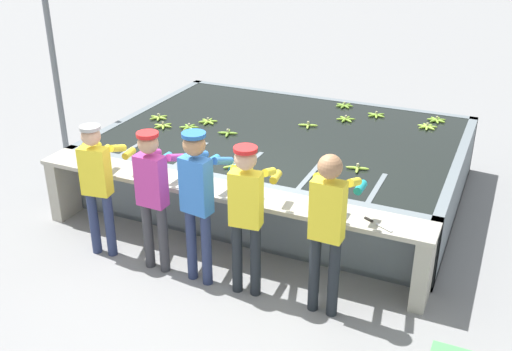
{
  "coord_description": "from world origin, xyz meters",
  "views": [
    {
      "loc": [
        2.82,
        -5.06,
        3.8
      ],
      "look_at": [
        0.0,
        1.19,
        0.59
      ],
      "focal_mm": 42.0,
      "sensor_mm": 36.0,
      "label": 1
    }
  ],
  "objects_px": {
    "worker_0": "(98,178)",
    "banana_bunch_floating_11": "(357,168)",
    "banana_bunch_ledge_0": "(151,172)",
    "worker_3": "(247,207)",
    "banana_bunch_floating_1": "(228,133)",
    "support_post_left": "(54,60)",
    "knife_0": "(374,222)",
    "banana_bunch_floating_3": "(376,115)",
    "worker_1": "(154,188)",
    "banana_bunch_floating_12": "(437,120)",
    "worker_2": "(198,193)",
    "banana_bunch_floating_7": "(346,119)",
    "banana_bunch_floating_9": "(208,122)",
    "worker_4": "(328,220)",
    "banana_bunch_floating_4": "(308,125)",
    "banana_bunch_floating_6": "(344,106)",
    "banana_bunch_floating_2": "(163,126)",
    "banana_bunch_floating_5": "(159,117)",
    "banana_bunch_floating_10": "(234,166)",
    "banana_bunch_floating_0": "(427,127)",
    "banana_bunch_floating_8": "(189,127)"
  },
  "relations": [
    {
      "from": "banana_bunch_floating_10",
      "to": "banana_bunch_floating_12",
      "type": "xyz_separation_m",
      "value": [
        1.95,
        2.67,
        -0.0
      ]
    },
    {
      "from": "banana_bunch_floating_1",
      "to": "worker_4",
      "type": "bearing_deg",
      "value": -44.46
    },
    {
      "from": "banana_bunch_floating_1",
      "to": "support_post_left",
      "type": "height_order",
      "value": "support_post_left"
    },
    {
      "from": "worker_2",
      "to": "banana_bunch_floating_8",
      "type": "height_order",
      "value": "worker_2"
    },
    {
      "from": "support_post_left",
      "to": "knife_0",
      "type": "bearing_deg",
      "value": -15.99
    },
    {
      "from": "banana_bunch_floating_9",
      "to": "knife_0",
      "type": "relative_size",
      "value": 0.87
    },
    {
      "from": "worker_3",
      "to": "banana_bunch_floating_12",
      "type": "bearing_deg",
      "value": 71.55
    },
    {
      "from": "worker_3",
      "to": "knife_0",
      "type": "distance_m",
      "value": 1.28
    },
    {
      "from": "worker_4",
      "to": "support_post_left",
      "type": "bearing_deg",
      "value": 158.24
    },
    {
      "from": "banana_bunch_floating_9",
      "to": "banana_bunch_floating_11",
      "type": "distance_m",
      "value": 2.5
    },
    {
      "from": "banana_bunch_floating_1",
      "to": "banana_bunch_floating_4",
      "type": "distance_m",
      "value": 1.16
    },
    {
      "from": "worker_1",
      "to": "banana_bunch_floating_9",
      "type": "xyz_separation_m",
      "value": [
        -0.63,
        2.37,
        -0.13
      ]
    },
    {
      "from": "worker_3",
      "to": "banana_bunch_floating_2",
      "type": "height_order",
      "value": "worker_3"
    },
    {
      "from": "worker_3",
      "to": "banana_bunch_floating_2",
      "type": "bearing_deg",
      "value": 138.7
    },
    {
      "from": "worker_3",
      "to": "support_post_left",
      "type": "distance_m",
      "value": 4.58
    },
    {
      "from": "banana_bunch_floating_8",
      "to": "worker_4",
      "type": "bearing_deg",
      "value": -37.07
    },
    {
      "from": "banana_bunch_floating_4",
      "to": "banana_bunch_floating_12",
      "type": "relative_size",
      "value": 1.0
    },
    {
      "from": "worker_2",
      "to": "knife_0",
      "type": "bearing_deg",
      "value": 15.83
    },
    {
      "from": "banana_bunch_floating_0",
      "to": "banana_bunch_floating_3",
      "type": "distance_m",
      "value": 0.8
    },
    {
      "from": "banana_bunch_ledge_0",
      "to": "worker_3",
      "type": "bearing_deg",
      "value": -19.84
    },
    {
      "from": "worker_3",
      "to": "banana_bunch_floating_6",
      "type": "relative_size",
      "value": 5.9
    },
    {
      "from": "worker_3",
      "to": "banana_bunch_floating_10",
      "type": "bearing_deg",
      "value": 121.77
    },
    {
      "from": "worker_2",
      "to": "banana_bunch_floating_5",
      "type": "xyz_separation_m",
      "value": [
        -1.93,
        2.24,
        -0.19
      ]
    },
    {
      "from": "worker_0",
      "to": "banana_bunch_floating_4",
      "type": "xyz_separation_m",
      "value": [
        1.47,
        2.81,
        -0.09
      ]
    },
    {
      "from": "banana_bunch_floating_8",
      "to": "banana_bunch_floating_4",
      "type": "bearing_deg",
      "value": 27.2
    },
    {
      "from": "banana_bunch_floating_0",
      "to": "banana_bunch_floating_5",
      "type": "bearing_deg",
      "value": -161.51
    },
    {
      "from": "worker_1",
      "to": "banana_bunch_floating_2",
      "type": "bearing_deg",
      "value": 120.01
    },
    {
      "from": "worker_2",
      "to": "worker_3",
      "type": "distance_m",
      "value": 0.54
    },
    {
      "from": "worker_0",
      "to": "banana_bunch_floating_3",
      "type": "xyz_separation_m",
      "value": [
        2.25,
        3.63,
        -0.09
      ]
    },
    {
      "from": "worker_4",
      "to": "banana_bunch_floating_4",
      "type": "xyz_separation_m",
      "value": [
        -1.2,
        2.8,
        -0.17
      ]
    },
    {
      "from": "knife_0",
      "to": "banana_bunch_floating_3",
      "type": "bearing_deg",
      "value": 103.55
    },
    {
      "from": "banana_bunch_floating_8",
      "to": "banana_bunch_floating_10",
      "type": "relative_size",
      "value": 1.02
    },
    {
      "from": "worker_3",
      "to": "banana_bunch_ledge_0",
      "type": "distance_m",
      "value": 1.6
    },
    {
      "from": "banana_bunch_floating_3",
      "to": "knife_0",
      "type": "distance_m",
      "value": 3.26
    },
    {
      "from": "banana_bunch_floating_7",
      "to": "banana_bunch_floating_9",
      "type": "distance_m",
      "value": 2.0
    },
    {
      "from": "banana_bunch_floating_6",
      "to": "knife_0",
      "type": "xyz_separation_m",
      "value": [
        1.32,
        -3.4,
        -0.01
      ]
    },
    {
      "from": "banana_bunch_floating_12",
      "to": "worker_2",
      "type": "bearing_deg",
      "value": -115.41
    },
    {
      "from": "worker_1",
      "to": "banana_bunch_floating_12",
      "type": "bearing_deg",
      "value": 58.08
    },
    {
      "from": "banana_bunch_floating_1",
      "to": "banana_bunch_floating_8",
      "type": "height_order",
      "value": "same"
    },
    {
      "from": "worker_0",
      "to": "banana_bunch_floating_11",
      "type": "xyz_separation_m",
      "value": [
        2.51,
        1.66,
        -0.09
      ]
    },
    {
      "from": "banana_bunch_ledge_0",
      "to": "banana_bunch_floating_4",
      "type": "bearing_deg",
      "value": 63.37
    },
    {
      "from": "worker_3",
      "to": "banana_bunch_floating_10",
      "type": "distance_m",
      "value": 1.31
    },
    {
      "from": "banana_bunch_floating_1",
      "to": "banana_bunch_floating_7",
      "type": "distance_m",
      "value": 1.78
    },
    {
      "from": "knife_0",
      "to": "worker_4",
      "type": "bearing_deg",
      "value": -126.51
    },
    {
      "from": "worker_3",
      "to": "banana_bunch_floating_11",
      "type": "height_order",
      "value": "worker_3"
    },
    {
      "from": "banana_bunch_floating_2",
      "to": "worker_4",
      "type": "bearing_deg",
      "value": -32.33
    },
    {
      "from": "worker_0",
      "to": "banana_bunch_floating_6",
      "type": "bearing_deg",
      "value": 66.38
    },
    {
      "from": "worker_2",
      "to": "banana_bunch_floating_12",
      "type": "xyz_separation_m",
      "value": [
        1.8,
        3.8,
        -0.19
      ]
    },
    {
      "from": "worker_4",
      "to": "knife_0",
      "type": "distance_m",
      "value": 0.6
    },
    {
      "from": "banana_bunch_floating_7",
      "to": "banana_bunch_floating_10",
      "type": "distance_m",
      "value": 2.29
    }
  ]
}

